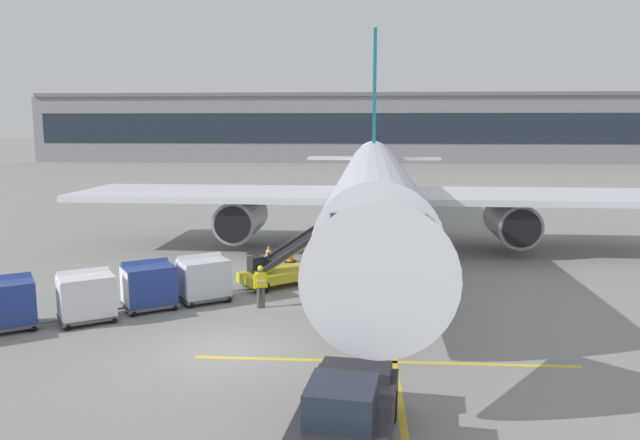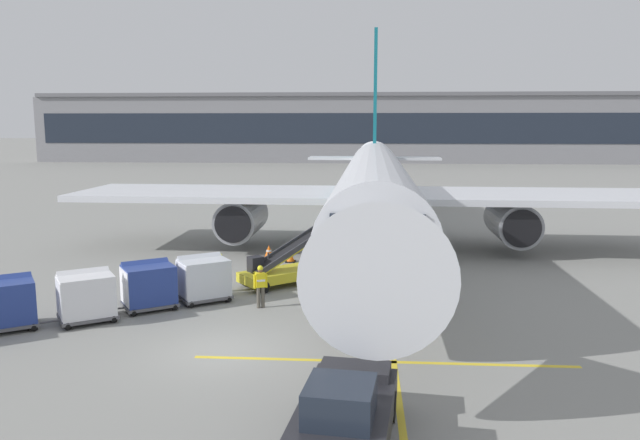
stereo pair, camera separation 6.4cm
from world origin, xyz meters
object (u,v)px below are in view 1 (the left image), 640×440
Objects in this scene: baggage_cart_fourth at (5,303)px; safety_cone_engine_keepout at (290,256)px; ground_crew_by_carts at (261,284)px; safety_cone_wingtip at (269,252)px; pushback_tug at (346,413)px; baggage_cart_lead at (203,278)px; ground_crew_marshaller at (220,270)px; parked_airplane at (374,187)px; ground_crew_by_loader at (190,282)px; baggage_cart_second at (149,285)px; baggage_cart_third at (86,295)px; belt_loader at (282,266)px.

baggage_cart_fourth reaches higher than safety_cone_engine_keepout.
safety_cone_wingtip is (-1.06, 9.12, -0.63)m from ground_crew_by_carts.
pushback_tug is at bearing -30.55° from baggage_cart_fourth.
ground_crew_marshaller is at bearing 74.78° from baggage_cart_lead.
parked_airplane is at bearing 68.81° from ground_crew_by_carts.
ground_crew_by_carts is (2.88, -0.04, 0.00)m from ground_crew_by_loader.
safety_cone_engine_keepout is (8.96, 11.56, -0.70)m from baggage_cart_fourth.
baggage_cart_second is at bearing -162.81° from ground_crew_by_loader.
safety_cone_engine_keepout is at bearing 69.46° from ground_crew_by_loader.
safety_cone_wingtip is (3.39, 9.56, -0.63)m from baggage_cart_second.
safety_cone_engine_keepout is (0.23, 8.35, -0.70)m from ground_crew_by_carts.
baggage_cart_third is 1.00× the size of baggage_cart_fourth.
baggage_cart_fourth is 6.69m from ground_crew_by_loader.
ground_crew_by_loader is at bearing 179.16° from ground_crew_by_carts.
ground_crew_by_loader is 2.88m from ground_crew_by_carts.
parked_airplane reaches higher than ground_crew_marshaller.
safety_cone_engine_keepout is at bearing -30.94° from safety_cone_wingtip.
belt_loader is 3.64m from ground_crew_by_carts.
ground_crew_by_carts is at bearing 18.94° from baggage_cart_third.
parked_airplane is 26.22× the size of ground_crew_by_carts.
belt_loader reaches higher than safety_cone_engine_keepout.
parked_airplane reaches higher than ground_crew_by_carts.
baggage_cart_fourth is 14.42m from pushback_tug.
belt_loader reaches higher than baggage_cart_fourth.
baggage_cart_third is at bearing -133.12° from ground_crew_marshaller.
baggage_cart_third is at bearing -114.70° from safety_cone_wingtip.
baggage_cart_lead is 1.00× the size of baggage_cart_third.
ground_crew_by_loader is 9.28m from safety_cone_wingtip.
ground_crew_by_carts is 9.20m from safety_cone_wingtip.
baggage_cart_fourth is 0.59× the size of pushback_tug.
pushback_tug is at bearing -79.64° from safety_cone_engine_keepout.
baggage_cart_third is 4.00m from ground_crew_by_loader.
ground_crew_marshaller is at bearing 114.63° from pushback_tug.
belt_loader is 5.71m from safety_cone_wingtip.
pushback_tug is at bearing -58.19° from ground_crew_by_loader.
parked_airplane is at bearing 54.17° from baggage_cart_second.
safety_cone_engine_keepout is (2.78, 7.54, -0.70)m from baggage_cart_lead.
pushback_tug is (6.23, -11.35, -0.17)m from baggage_cart_lead.
pushback_tug is 11.17m from ground_crew_by_carts.
baggage_cart_third is at bearing -161.06° from ground_crew_by_carts.
baggage_cart_third is at bearing -139.03° from belt_loader.
baggage_cart_second is at bearing -125.83° from parked_airplane.
ground_crew_by_carts is at bearing -91.60° from safety_cone_engine_keepout.
pushback_tug is at bearing -70.73° from ground_crew_by_carts.
baggage_cart_third is (-6.62, -5.75, 0.14)m from belt_loader.
parked_airplane is at bearing 55.57° from ground_crew_marshaller.
pushback_tug is 7.55× the size of safety_cone_engine_keepout.
baggage_cart_fourth is at bearing -156.61° from baggage_cart_third.
parked_airplane reaches higher than belt_loader.
safety_cone_wingtip is (-1.45, 5.51, -0.50)m from belt_loader.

